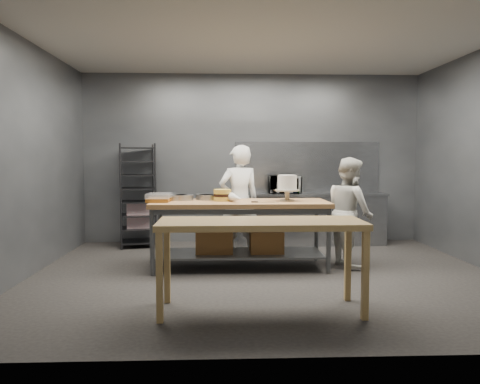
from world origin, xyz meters
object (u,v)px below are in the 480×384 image
(microwave, at_px, (285,184))
(near_counter, at_px, (261,229))
(frosted_cake_stand, at_px, (287,184))
(chef_right, at_px, (350,212))
(layer_cake, at_px, (222,195))
(work_table, at_px, (238,226))
(speed_rack, at_px, (138,196))
(chef_behind, at_px, (239,201))

(microwave, bearing_deg, near_counter, -101.44)
(frosted_cake_stand, bearing_deg, chef_right, 4.80)
(microwave, height_order, layer_cake, microwave)
(work_table, xyz_separation_m, near_counter, (0.15, -1.83, 0.24))
(microwave, bearing_deg, work_table, -116.58)
(microwave, xyz_separation_m, layer_cake, (-1.09, -1.70, -0.05))
(work_table, relative_size, layer_cake, 9.97)
(chef_right, bearing_deg, speed_rack, 52.45)
(near_counter, height_order, microwave, microwave)
(chef_right, height_order, frosted_cake_stand, chef_right)
(microwave, bearing_deg, speed_rack, -178.19)
(near_counter, height_order, speed_rack, speed_rack)
(speed_rack, bearing_deg, chef_right, -26.40)
(work_table, distance_m, microwave, 2.01)
(chef_right, bearing_deg, near_counter, 132.20)
(near_counter, relative_size, layer_cake, 8.31)
(near_counter, xyz_separation_m, chef_behind, (-0.11, 2.53, 0.04))
(microwave, bearing_deg, chef_behind, -128.60)
(speed_rack, bearing_deg, near_counter, -62.62)
(speed_rack, bearing_deg, layer_cake, -48.37)
(microwave, relative_size, layer_cake, 2.25)
(near_counter, bearing_deg, layer_cake, 101.12)
(chef_right, bearing_deg, work_table, 81.22)
(work_table, xyz_separation_m, speed_rack, (-1.66, 1.66, 0.28))
(speed_rack, distance_m, microwave, 2.54)
(speed_rack, bearing_deg, work_table, -45.03)
(chef_right, bearing_deg, microwave, 11.11)
(chef_right, xyz_separation_m, layer_cake, (-1.78, -0.02, 0.24))
(work_table, height_order, speed_rack, speed_rack)
(chef_right, xyz_separation_m, microwave, (-0.69, 1.68, 0.29))
(work_table, bearing_deg, near_counter, -85.35)
(near_counter, distance_m, microwave, 3.65)
(speed_rack, distance_m, layer_cake, 2.17)
(work_table, bearing_deg, chef_right, 2.37)
(layer_cake, bearing_deg, work_table, -10.55)
(chef_right, relative_size, layer_cake, 6.32)
(chef_behind, xyz_separation_m, chef_right, (1.52, -0.63, -0.09))
(speed_rack, distance_m, frosted_cake_stand, 2.88)
(work_table, distance_m, near_counter, 1.85)
(near_counter, bearing_deg, microwave, 78.56)
(speed_rack, relative_size, microwave, 3.23)
(near_counter, relative_size, chef_right, 1.31)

